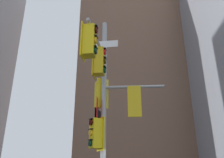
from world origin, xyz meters
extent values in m
cube|color=brown|center=(4.00, 24.33, 15.27)|extent=(16.76, 16.76, 30.55)
cylinder|color=#9EA0A3|center=(0.00, 0.00, 3.79)|extent=(0.19, 0.19, 7.59)
cylinder|color=#9EA0A3|center=(-0.15, -1.27, 6.00)|extent=(0.40, 2.55, 0.11)
cylinder|color=#9EA0A3|center=(1.11, -0.03, 4.75)|extent=(2.23, 0.16, 0.11)
cube|color=gold|center=(-0.29, -0.87, 5.40)|extent=(0.09, 0.48, 1.14)
cube|color=gold|center=(-0.10, -0.89, 5.40)|extent=(0.38, 0.38, 1.00)
cylinder|color=red|center=(0.10, -0.91, 5.75)|extent=(0.08, 0.21, 0.20)
cube|color=black|center=(0.10, -0.91, 5.87)|extent=(0.10, 0.23, 0.02)
cylinder|color=#3C2C06|center=(0.10, -0.91, 5.40)|extent=(0.08, 0.21, 0.20)
cube|color=black|center=(0.10, -0.91, 5.52)|extent=(0.10, 0.23, 0.02)
cylinder|color=#06311C|center=(0.10, -0.91, 5.05)|extent=(0.08, 0.21, 0.20)
cube|color=black|center=(0.10, -0.91, 5.17)|extent=(0.10, 0.23, 0.02)
cube|color=yellow|center=(-0.45, -2.27, 5.40)|extent=(0.09, 0.48, 1.14)
cube|color=yellow|center=(-0.27, -2.29, 5.40)|extent=(0.38, 0.38, 1.00)
cylinder|color=#360605|center=(-0.07, -2.31, 5.75)|extent=(0.08, 0.21, 0.20)
cube|color=black|center=(-0.06, -2.31, 5.87)|extent=(0.10, 0.23, 0.02)
cylinder|color=yellow|center=(-0.07, -2.31, 5.40)|extent=(0.08, 0.21, 0.20)
cube|color=black|center=(-0.06, -2.31, 5.52)|extent=(0.10, 0.23, 0.02)
cylinder|color=#06311C|center=(-0.07, -2.31, 5.05)|extent=(0.08, 0.21, 0.20)
cube|color=black|center=(-0.06, -2.31, 5.17)|extent=(0.10, 0.23, 0.02)
cube|color=gold|center=(1.11, -0.22, 4.15)|extent=(0.48, 0.04, 1.14)
cube|color=gold|center=(1.11, -0.03, 4.15)|extent=(0.35, 0.35, 1.00)
cylinder|color=#360605|center=(1.12, 0.17, 4.50)|extent=(0.20, 0.06, 0.20)
cube|color=black|center=(1.12, 0.18, 4.62)|extent=(0.22, 0.08, 0.02)
cylinder|color=yellow|center=(1.12, 0.17, 4.15)|extent=(0.20, 0.06, 0.20)
cube|color=black|center=(1.12, 0.18, 4.27)|extent=(0.22, 0.08, 0.02)
cylinder|color=#06311C|center=(1.12, 0.17, 3.80)|extent=(0.20, 0.06, 0.20)
cube|color=black|center=(1.12, 0.18, 3.92)|extent=(0.22, 0.08, 0.02)
cube|color=yellow|center=(-0.05, 0.09, 4.57)|extent=(0.43, 0.27, 1.14)
cube|color=yellow|center=(-0.15, 0.25, 4.57)|extent=(0.47, 0.47, 1.00)
cylinder|color=#360605|center=(-0.26, 0.42, 4.92)|extent=(0.20, 0.15, 0.20)
cube|color=black|center=(-0.26, 0.43, 5.04)|extent=(0.23, 0.18, 0.02)
cylinder|color=#3C2C06|center=(-0.26, 0.42, 4.57)|extent=(0.20, 0.15, 0.20)
cube|color=black|center=(-0.26, 0.43, 4.69)|extent=(0.23, 0.18, 0.02)
cylinder|color=#19C672|center=(-0.26, 0.42, 4.22)|extent=(0.20, 0.15, 0.20)
cube|color=black|center=(-0.26, 0.43, 4.34)|extent=(0.23, 0.18, 0.02)
cube|color=yellow|center=(-0.09, -0.06, 3.03)|extent=(0.30, 0.41, 1.14)
cube|color=yellow|center=(-0.24, -0.17, 3.03)|extent=(0.47, 0.47, 1.00)
cylinder|color=#360605|center=(-0.41, -0.29, 3.38)|extent=(0.16, 0.20, 0.20)
cube|color=black|center=(-0.41, -0.29, 3.50)|extent=(0.19, 0.22, 0.02)
cylinder|color=yellow|center=(-0.41, -0.29, 3.03)|extent=(0.16, 0.20, 0.20)
cube|color=black|center=(-0.41, -0.29, 3.15)|extent=(0.19, 0.22, 0.02)
cylinder|color=#06311C|center=(-0.41, -0.29, 2.68)|extent=(0.16, 0.20, 0.20)
cube|color=black|center=(-0.41, -0.29, 2.80)|extent=(0.19, 0.22, 0.02)
cube|color=white|center=(-0.03, -0.35, 6.40)|extent=(1.16, 0.11, 0.28)
cube|color=#19479E|center=(-0.03, -0.35, 6.40)|extent=(1.12, 0.11, 0.24)
cube|color=red|center=(-0.22, 0.00, 3.90)|extent=(0.02, 0.64, 0.80)
cube|color=white|center=(-0.22, 0.00, 3.90)|extent=(0.01, 0.60, 0.76)
cube|color=black|center=(-0.21, 0.06, 3.56)|extent=(0.17, 0.58, 0.72)
cube|color=white|center=(-0.21, 0.06, 3.56)|extent=(0.15, 0.55, 0.68)
camera|label=1|loc=(0.69, -8.48, 1.70)|focal=38.77mm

